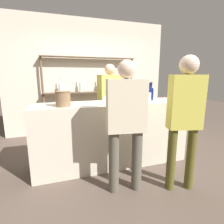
{
  "coord_description": "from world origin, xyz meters",
  "views": [
    {
      "loc": [
        -0.85,
        -2.61,
        1.44
      ],
      "look_at": [
        0.0,
        0.0,
        0.87
      ],
      "focal_mm": 28.0,
      "sensor_mm": 36.0,
      "label": 1
    }
  ],
  "objects_px": {
    "wine_glass": "(104,98)",
    "cork_jar": "(148,97)",
    "server_behind_counter": "(110,98)",
    "counter_bottle_0": "(151,93)",
    "customer_right": "(185,113)",
    "customer_center": "(126,119)",
    "counter_bottle_2": "(149,94)",
    "counter_bottle_1": "(119,94)",
    "ice_bucket": "(63,99)"
  },
  "relations": [
    {
      "from": "ice_bucket",
      "to": "server_behind_counter",
      "type": "height_order",
      "value": "server_behind_counter"
    },
    {
      "from": "wine_glass",
      "to": "customer_center",
      "type": "xyz_separation_m",
      "value": [
        0.12,
        -0.55,
        -0.19
      ]
    },
    {
      "from": "server_behind_counter",
      "to": "customer_right",
      "type": "distance_m",
      "value": 1.89
    },
    {
      "from": "wine_glass",
      "to": "cork_jar",
      "type": "height_order",
      "value": "cork_jar"
    },
    {
      "from": "counter_bottle_0",
      "to": "customer_right",
      "type": "xyz_separation_m",
      "value": [
        -0.14,
        -1.03,
        -0.14
      ]
    },
    {
      "from": "counter_bottle_1",
      "to": "cork_jar",
      "type": "relative_size",
      "value": 2.02
    },
    {
      "from": "wine_glass",
      "to": "ice_bucket",
      "type": "bearing_deg",
      "value": 171.92
    },
    {
      "from": "server_behind_counter",
      "to": "counter_bottle_1",
      "type": "bearing_deg",
      "value": -19.82
    },
    {
      "from": "counter_bottle_2",
      "to": "cork_jar",
      "type": "height_order",
      "value": "counter_bottle_2"
    },
    {
      "from": "wine_glass",
      "to": "server_behind_counter",
      "type": "height_order",
      "value": "server_behind_counter"
    },
    {
      "from": "counter_bottle_0",
      "to": "cork_jar",
      "type": "height_order",
      "value": "counter_bottle_0"
    },
    {
      "from": "counter_bottle_0",
      "to": "cork_jar",
      "type": "bearing_deg",
      "value": -129.48
    },
    {
      "from": "ice_bucket",
      "to": "cork_jar",
      "type": "relative_size",
      "value": 1.32
    },
    {
      "from": "wine_glass",
      "to": "server_behind_counter",
      "type": "distance_m",
      "value": 1.22
    },
    {
      "from": "counter_bottle_1",
      "to": "customer_center",
      "type": "bearing_deg",
      "value": -104.51
    },
    {
      "from": "server_behind_counter",
      "to": "customer_center",
      "type": "xyz_separation_m",
      "value": [
        -0.32,
        -1.67,
        -0.03
      ]
    },
    {
      "from": "cork_jar",
      "to": "customer_right",
      "type": "height_order",
      "value": "customer_right"
    },
    {
      "from": "counter_bottle_0",
      "to": "counter_bottle_1",
      "type": "distance_m",
      "value": 0.61
    },
    {
      "from": "wine_glass",
      "to": "counter_bottle_2",
      "type": "bearing_deg",
      "value": 10.62
    },
    {
      "from": "wine_glass",
      "to": "cork_jar",
      "type": "xyz_separation_m",
      "value": [
        0.73,
        0.04,
        -0.03
      ]
    },
    {
      "from": "wine_glass",
      "to": "customer_right",
      "type": "relative_size",
      "value": 0.09
    },
    {
      "from": "wine_glass",
      "to": "customer_right",
      "type": "xyz_separation_m",
      "value": [
        0.8,
        -0.74,
        -0.13
      ]
    },
    {
      "from": "counter_bottle_0",
      "to": "counter_bottle_2",
      "type": "xyz_separation_m",
      "value": [
        -0.12,
        -0.14,
        -0.01
      ]
    },
    {
      "from": "customer_center",
      "to": "counter_bottle_2",
      "type": "bearing_deg",
      "value": -36.36
    },
    {
      "from": "customer_center",
      "to": "cork_jar",
      "type": "bearing_deg",
      "value": -37.24
    },
    {
      "from": "counter_bottle_2",
      "to": "customer_center",
      "type": "height_order",
      "value": "customer_center"
    },
    {
      "from": "wine_glass",
      "to": "server_behind_counter",
      "type": "bearing_deg",
      "value": 68.6
    },
    {
      "from": "counter_bottle_2",
      "to": "cork_jar",
      "type": "bearing_deg",
      "value": -130.06
    },
    {
      "from": "ice_bucket",
      "to": "server_behind_counter",
      "type": "relative_size",
      "value": 0.13
    },
    {
      "from": "counter_bottle_1",
      "to": "customer_center",
      "type": "relative_size",
      "value": 0.2
    },
    {
      "from": "counter_bottle_2",
      "to": "cork_jar",
      "type": "relative_size",
      "value": 1.98
    },
    {
      "from": "ice_bucket",
      "to": "customer_center",
      "type": "distance_m",
      "value": 0.95
    },
    {
      "from": "server_behind_counter",
      "to": "counter_bottle_0",
      "type": "bearing_deg",
      "value": 18.52
    },
    {
      "from": "wine_glass",
      "to": "cork_jar",
      "type": "relative_size",
      "value": 0.91
    },
    {
      "from": "counter_bottle_0",
      "to": "wine_glass",
      "type": "distance_m",
      "value": 0.98
    },
    {
      "from": "counter_bottle_1",
      "to": "counter_bottle_2",
      "type": "distance_m",
      "value": 0.51
    },
    {
      "from": "counter_bottle_1",
      "to": "counter_bottle_2",
      "type": "bearing_deg",
      "value": -14.99
    },
    {
      "from": "counter_bottle_1",
      "to": "ice_bucket",
      "type": "relative_size",
      "value": 1.53
    },
    {
      "from": "wine_glass",
      "to": "customer_right",
      "type": "height_order",
      "value": "customer_right"
    },
    {
      "from": "ice_bucket",
      "to": "customer_center",
      "type": "xyz_separation_m",
      "value": [
        0.68,
        -0.63,
        -0.19
      ]
    },
    {
      "from": "cork_jar",
      "to": "wine_glass",
      "type": "bearing_deg",
      "value": -176.7
    },
    {
      "from": "server_behind_counter",
      "to": "ice_bucket",
      "type": "bearing_deg",
      "value": -56.46
    },
    {
      "from": "cork_jar",
      "to": "counter_bottle_0",
      "type": "bearing_deg",
      "value": 50.52
    },
    {
      "from": "counter_bottle_0",
      "to": "customer_right",
      "type": "height_order",
      "value": "customer_right"
    },
    {
      "from": "cork_jar",
      "to": "customer_right",
      "type": "distance_m",
      "value": 0.79
    },
    {
      "from": "server_behind_counter",
      "to": "counter_bottle_2",
      "type": "bearing_deg",
      "value": 9.0
    },
    {
      "from": "ice_bucket",
      "to": "customer_right",
      "type": "bearing_deg",
      "value": -30.87
    },
    {
      "from": "cork_jar",
      "to": "server_behind_counter",
      "type": "height_order",
      "value": "server_behind_counter"
    },
    {
      "from": "wine_glass",
      "to": "counter_bottle_0",
      "type": "bearing_deg",
      "value": 17.55
    },
    {
      "from": "counter_bottle_0",
      "to": "customer_right",
      "type": "bearing_deg",
      "value": -97.7
    }
  ]
}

